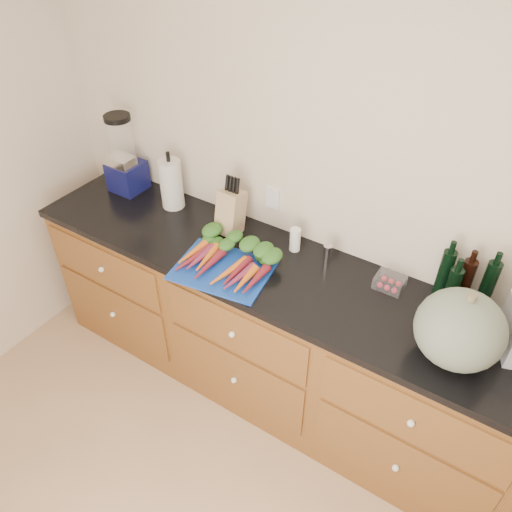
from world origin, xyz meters
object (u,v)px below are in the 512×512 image
Objects in this scene: cutting_board at (223,270)px; squash at (460,329)px; blender_appliance at (124,158)px; tomato_box at (390,282)px; paper_towel at (171,184)px; carrots at (229,259)px; knife_block at (231,212)px.

squash reaches higher than cutting_board.
tomato_box is (1.67, 0.01, -0.18)m from blender_appliance.
paper_towel is (-1.68, 0.25, -0.01)m from squash.
tomato_box is at bearing 20.73° from carrots.
tomato_box is at bearing 24.23° from cutting_board.
squash is at bearing -35.56° from tomato_box.
knife_block is at bearing -2.69° from paper_towel.
cutting_board is at bearing -155.77° from tomato_box.
cutting_board is 1.32× the size of squash.
blender_appliance reaches higher than paper_towel.
tomato_box is (1.32, 0.01, -0.11)m from paper_towel.
squash reaches higher than paper_towel.
carrots is 1.60× the size of paper_towel.
knife_block reaches higher than carrots.
squash is at bearing 0.85° from carrots.
paper_towel is at bearing 155.46° from carrots.
squash is at bearing -6.96° from blender_appliance.
carrots is at bearing 90.00° from cutting_board.
squash is 2.60× the size of tomato_box.
squash is at bearing -10.40° from knife_block.
paper_towel is at bearing 151.35° from cutting_board.
blender_appliance is 0.78m from knife_block.
tomato_box reaches higher than cutting_board.
paper_towel is at bearing 0.42° from blender_appliance.
paper_towel is 0.43m from knife_block.
cutting_board is 0.80m from tomato_box.
cutting_board is at bearing -61.85° from knife_block.
blender_appliance reaches higher than squash.
tomato_box is at bearing 1.92° from knife_block.
paper_towel is at bearing 171.52° from squash.
blender_appliance is 0.36m from paper_towel.
carrots is at bearing -24.54° from paper_towel.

